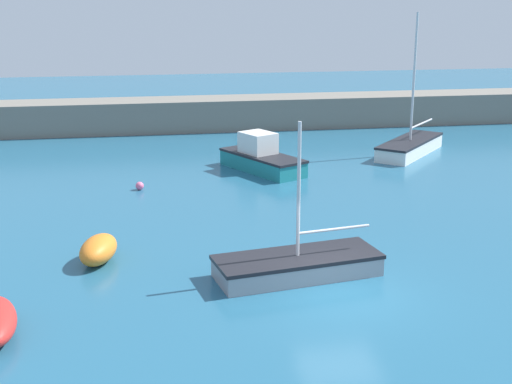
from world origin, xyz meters
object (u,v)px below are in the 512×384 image
object	(u,v)px
cabin_cruiser_white	(261,158)
sailboat_twin_hulled	(298,265)
fishing_dinghy_green	(98,250)
mooring_buoy_pink	(140,186)
sailboat_tall_mast	(410,146)

from	to	relation	value
cabin_cruiser_white	sailboat_twin_hulled	distance (m)	13.92
fishing_dinghy_green	sailboat_twin_hulled	xyz separation A→B (m)	(6.27, -2.27, -0.07)
fishing_dinghy_green	mooring_buoy_pink	xyz separation A→B (m)	(1.45, 8.91, -0.26)
cabin_cruiser_white	mooring_buoy_pink	world-z (taller)	cabin_cruiser_white
fishing_dinghy_green	mooring_buoy_pink	size ratio (longest dim) A/B	6.27
sailboat_tall_mast	cabin_cruiser_white	xyz separation A→B (m)	(-8.80, -2.32, 0.20)
sailboat_tall_mast	mooring_buoy_pink	size ratio (longest dim) A/B	20.45
sailboat_tall_mast	cabin_cruiser_white	distance (m)	9.10
fishing_dinghy_green	sailboat_tall_mast	size ratio (longest dim) A/B	0.31
fishing_dinghy_green	sailboat_twin_hulled	bearing A→B (deg)	-93.90
fishing_dinghy_green	sailboat_tall_mast	world-z (taller)	sailboat_tall_mast
fishing_dinghy_green	cabin_cruiser_white	world-z (taller)	cabin_cruiser_white
cabin_cruiser_white	sailboat_twin_hulled	size ratio (longest dim) A/B	0.96
fishing_dinghy_green	sailboat_tall_mast	bearing A→B (deg)	-33.67
fishing_dinghy_green	sailboat_tall_mast	xyz separation A→B (m)	(16.36, 13.91, 0.02)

